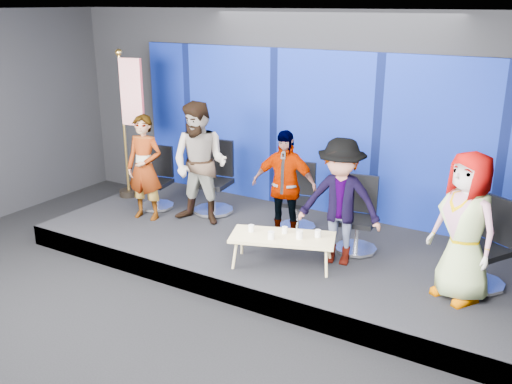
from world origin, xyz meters
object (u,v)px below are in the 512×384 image
(mug_b, at_px, (271,235))
(panelist_c, at_px, (284,186))
(coffee_table, at_px, (283,238))
(panelist_a, at_px, (145,168))
(panelist_e, at_px, (465,227))
(flag_stand, at_px, (130,122))
(chair_a, at_px, (157,188))
(mug_e, at_px, (318,234))
(mug_c, at_px, (285,230))
(chair_b, at_px, (215,189))
(panelist_d, at_px, (340,202))
(chair_e, at_px, (485,258))
(mug_a, at_px, (251,228))
(mug_d, at_px, (299,234))
(panelist_b, at_px, (200,164))
(chair_d, at_px, (358,227))
(chair_c, at_px, (299,207))

(mug_b, bearing_deg, panelist_c, 109.19)
(panelist_c, bearing_deg, coffee_table, -73.44)
(panelist_a, relative_size, coffee_table, 1.14)
(panelist_e, bearing_deg, flag_stand, -157.70)
(chair_a, distance_m, mug_e, 3.34)
(coffee_table, distance_m, mug_c, 0.13)
(panelist_e, xyz_separation_m, coffee_table, (-2.17, -0.31, -0.50))
(chair_a, relative_size, chair_b, 0.88)
(panelist_d, xyz_separation_m, mug_e, (-0.17, -0.27, -0.38))
(panelist_c, relative_size, flag_stand, 0.63)
(chair_e, xyz_separation_m, mug_a, (-2.80, -0.85, 0.10))
(chair_b, bearing_deg, flag_stand, 176.64)
(panelist_d, xyz_separation_m, mug_c, (-0.60, -0.38, -0.39))
(mug_d, bearing_deg, panelist_a, 172.69)
(mug_a, distance_m, mug_d, 0.66)
(chair_b, distance_m, panelist_b, 0.76)
(chair_b, height_order, panelist_d, panelist_d)
(coffee_table, xyz_separation_m, flag_stand, (-3.57, 1.08, 0.98))
(chair_e, relative_size, coffee_table, 0.75)
(mug_a, relative_size, mug_d, 0.86)
(mug_b, bearing_deg, coffee_table, 62.99)
(chair_a, height_order, chair_b, chair_b)
(mug_a, distance_m, mug_b, 0.36)
(panelist_d, distance_m, mug_d, 0.68)
(panelist_c, bearing_deg, panelist_b, 171.76)
(panelist_a, distance_m, chair_d, 3.43)
(chair_a, relative_size, mug_e, 10.76)
(chair_a, xyz_separation_m, flag_stand, (-0.71, 0.20, 1.02))
(chair_b, height_order, mug_b, chair_b)
(chair_d, height_order, mug_c, chair_d)
(panelist_d, height_order, coffee_table, panelist_d)
(panelist_c, distance_m, chair_e, 2.81)
(chair_b, xyz_separation_m, panelist_b, (0.09, -0.50, 0.56))
(chair_c, distance_m, flag_stand, 3.32)
(mug_e, bearing_deg, mug_d, -138.52)
(panelist_c, bearing_deg, panelist_d, -28.13)
(panelist_d, distance_m, chair_e, 1.88)
(panelist_d, xyz_separation_m, coffee_table, (-0.58, -0.48, -0.46))
(chair_c, relative_size, mug_e, 10.52)
(chair_b, height_order, mug_d, chair_b)
(panelist_b, distance_m, panelist_c, 1.43)
(panelist_d, distance_m, mug_a, 1.21)
(chair_a, xyz_separation_m, panelist_e, (5.03, -0.58, 0.55))
(chair_d, xyz_separation_m, panelist_e, (1.51, -0.67, 0.54))
(chair_a, height_order, coffee_table, chair_a)
(panelist_b, bearing_deg, flag_stand, 160.12)
(chair_d, bearing_deg, panelist_d, -107.97)
(chair_a, bearing_deg, chair_d, -8.55)
(mug_e, bearing_deg, chair_c, 127.42)
(panelist_b, xyz_separation_m, flag_stand, (-1.75, 0.38, 0.41))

